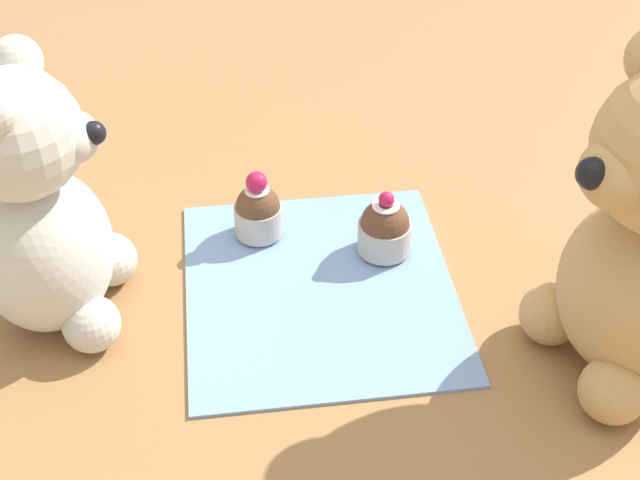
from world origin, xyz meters
The scene contains 5 objects.
ground_plane centered at (0.00, 0.00, 0.00)m, with size 4.00×4.00×0.00m, color #9E7042.
knitted_placemat centered at (0.00, 0.00, 0.00)m, with size 0.26×0.23×0.01m, color #7A9ED1.
teddy_bear_cream centered at (0.00, 0.22, 0.11)m, with size 0.14×0.13×0.24m.
cupcake_near_cream_bear centered at (0.08, 0.05, 0.03)m, with size 0.04×0.04×0.07m.
cupcake_near_tan_bear centered at (0.04, -0.06, 0.03)m, with size 0.05×0.05×0.06m.
Camera 1 is at (-0.57, 0.07, 0.53)m, focal length 50.00 mm.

